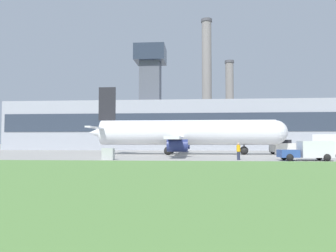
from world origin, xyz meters
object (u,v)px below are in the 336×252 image
at_px(airplane, 184,133).
at_px(ground_crew_person, 238,151).
at_px(pushback_tug, 285,148).
at_px(baggage_truck, 309,151).
at_px(fuel_truck, 330,146).

distance_m(airplane, ground_crew_person, 15.09).
bearing_deg(pushback_tug, ground_crew_person, -119.46).
distance_m(baggage_truck, fuel_truck, 12.02).
bearing_deg(pushback_tug, baggage_truck, -97.16).
bearing_deg(airplane, baggage_truck, -48.75).
relative_size(airplane, pushback_tug, 6.57).
relative_size(fuel_truck, ground_crew_person, 2.92).
xyz_separation_m(airplane, fuel_truck, (18.76, -4.08, -1.76)).
relative_size(airplane, baggage_truck, 5.84).
height_order(airplane, ground_crew_person, airplane).
bearing_deg(airplane, fuel_truck, -12.26).
height_order(baggage_truck, ground_crew_person, baggage_truck).
bearing_deg(fuel_truck, pushback_tug, 125.20).
distance_m(pushback_tug, fuel_truck, 7.13).
bearing_deg(airplane, ground_crew_person, -66.54).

